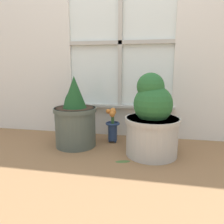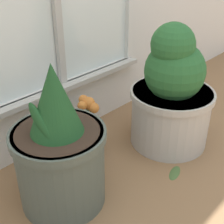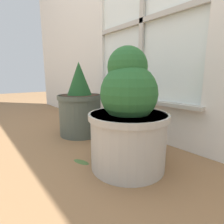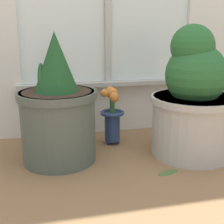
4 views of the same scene
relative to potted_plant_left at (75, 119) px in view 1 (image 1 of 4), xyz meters
The scene contains 5 objects.
ground_plane 0.47m from the potted_plant_left, 37.26° to the right, with size 10.00×10.00×0.00m, color olive.
potted_plant_left is the anchor object (origin of this frame).
potted_plant_right 0.65m from the potted_plant_left, ahead, with size 0.42×0.42×0.63m.
flower_vase 0.34m from the potted_plant_left, 27.24° to the left, with size 0.13×0.13×0.31m.
fallen_leaf 0.57m from the potted_plant_left, 29.29° to the right, with size 0.12×0.08×0.01m.
Camera 1 is at (0.34, -1.47, 0.67)m, focal length 35.00 mm.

